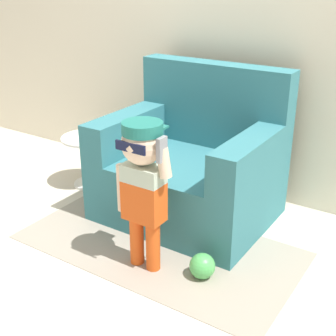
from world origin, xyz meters
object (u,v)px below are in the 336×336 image
Objects in this scene: side_table at (89,156)px; toy_ball at (202,266)px; person_child at (143,174)px; armchair at (192,167)px.

side_table reaches higher than toy_ball.
person_child reaches higher than side_table.
side_table is (-1.01, 0.66, -0.34)m from person_child.
armchair is 0.91m from side_table.
side_table is 2.82× the size of toy_ball.
toy_ball is (0.33, 0.09, -0.51)m from person_child.
person_child is (0.11, -0.71, 0.24)m from armchair.
toy_ball is (0.45, -0.63, -0.27)m from armchair.
toy_ball is at bearing -23.18° from side_table.
armchair reaches higher than toy_ball.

